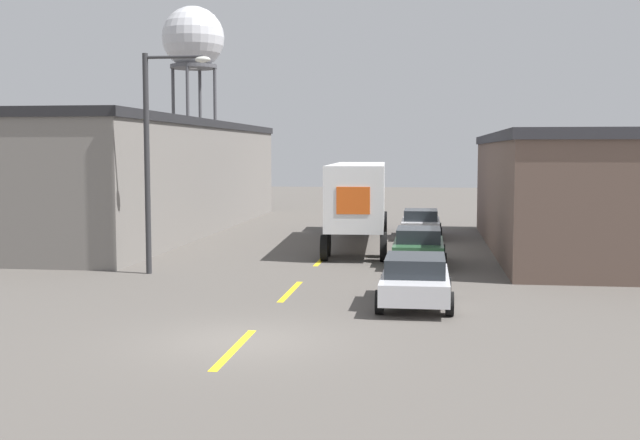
# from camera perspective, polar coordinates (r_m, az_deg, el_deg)

# --- Properties ---
(ground_plane) EXTENTS (160.00, 160.00, 0.00)m
(ground_plane) POSITION_cam_1_polar(r_m,az_deg,el_deg) (18.92, -5.55, -8.56)
(ground_plane) COLOR #56514C
(road_centerline) EXTENTS (0.20, 18.57, 0.01)m
(road_centerline) POSITION_cam_1_polar(r_m,az_deg,el_deg) (25.29, -2.10, -5.09)
(road_centerline) COLOR yellow
(road_centerline) RESTS_ON ground_plane
(warehouse_left) EXTENTS (10.15, 29.70, 6.05)m
(warehouse_left) POSITION_cam_1_polar(r_m,az_deg,el_deg) (45.66, -13.24, 3.08)
(warehouse_left) COLOR slate
(warehouse_left) RESTS_ON ground_plane
(warehouse_right) EXTENTS (10.59, 19.85, 5.18)m
(warehouse_right) POSITION_cam_1_polar(r_m,az_deg,el_deg) (37.55, 19.98, 1.87)
(warehouse_right) COLOR brown
(warehouse_right) RESTS_ON ground_plane
(semi_truck) EXTENTS (3.34, 14.77, 3.82)m
(semi_truck) POSITION_cam_1_polar(r_m,az_deg,el_deg) (38.30, 2.82, 1.80)
(semi_truck) COLOR navy
(semi_truck) RESTS_ON ground_plane
(parked_car_right_far) EXTENTS (2.10, 4.37, 1.44)m
(parked_car_right_far) POSITION_cam_1_polar(r_m,az_deg,el_deg) (41.04, 7.18, -0.20)
(parked_car_right_far) COLOR #B2B2B7
(parked_car_right_far) RESTS_ON ground_plane
(parked_car_right_mid) EXTENTS (2.10, 4.37, 1.44)m
(parked_car_right_mid) POSITION_cam_1_polar(r_m,az_deg,el_deg) (31.26, 7.02, -1.80)
(parked_car_right_mid) COLOR #2D5B38
(parked_car_right_mid) RESTS_ON ground_plane
(parked_car_right_near) EXTENTS (2.10, 4.37, 1.44)m
(parked_car_right_near) POSITION_cam_1_polar(r_m,az_deg,el_deg) (23.03, 6.79, -4.21)
(parked_car_right_near) COLOR silver
(parked_car_right_near) RESTS_ON ground_plane
(water_tower) EXTENTS (5.24, 5.24, 16.57)m
(water_tower) POSITION_cam_1_polar(r_m,az_deg,el_deg) (70.20, -9.00, 12.47)
(water_tower) COLOR #47474C
(water_tower) RESTS_ON ground_plane
(street_lamp) EXTENTS (2.47, 0.32, 7.84)m
(street_lamp) POSITION_cam_1_polar(r_m,az_deg,el_deg) (29.15, -11.69, 5.12)
(street_lamp) COLOR #2D2D30
(street_lamp) RESTS_ON ground_plane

